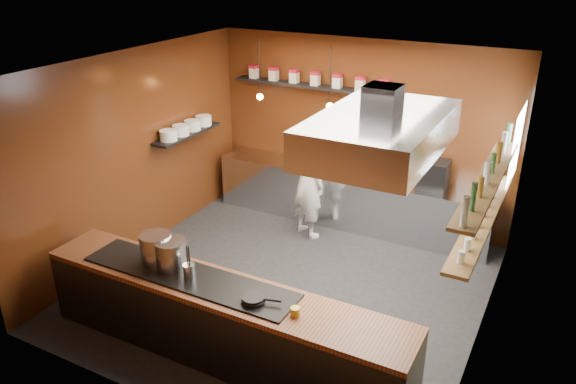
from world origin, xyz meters
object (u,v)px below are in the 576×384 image
Objects in this scene: stockpot_small at (171,254)px; chef at (308,182)px; extractor_hood at (380,133)px; espresso_machine at (433,174)px; stockpot_large at (156,248)px.

chef reaches higher than stockpot_small.
extractor_hood reaches higher than chef.
extractor_hood reaches higher than stockpot_small.
extractor_hood is 4.63× the size of espresso_machine.
chef is (-1.75, 1.90, -1.61)m from extractor_hood.
stockpot_small is 0.84× the size of espresso_machine.
extractor_hood is at bearing 157.42° from chef.
espresso_machine is (0.02, 2.61, -1.39)m from extractor_hood.
extractor_hood is 2.82m from stockpot_large.
chef is at bearing 86.00° from stockpot_small.
chef reaches higher than stockpot_large.
stockpot_small is 4.24m from espresso_machine.
stockpot_small is 0.20× the size of chef.
extractor_hood is 5.54× the size of stockpot_small.
extractor_hood reaches higher than espresso_machine.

